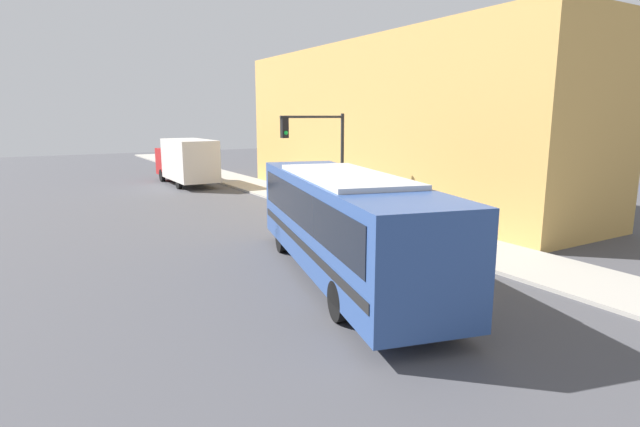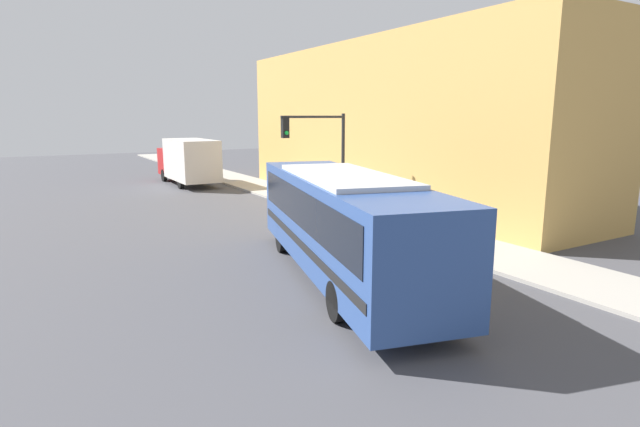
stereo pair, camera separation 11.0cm
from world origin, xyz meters
TOP-DOWN VIEW (x-y plane):
  - ground_plane at (0.00, 0.00)m, footprint 120.00×120.00m
  - sidewalk at (6.06, 20.00)m, footprint 3.12×70.00m
  - building_facade at (10.62, 13.05)m, footprint 6.00×24.10m
  - city_bus at (0.30, 2.43)m, footprint 5.23×11.21m
  - delivery_truck at (2.33, 25.38)m, footprint 2.49×7.68m
  - fire_hydrant at (5.10, 5.11)m, footprint 0.21×0.29m
  - traffic_light_pole at (4.06, 9.98)m, footprint 3.28×0.35m
  - parking_meter at (5.10, 10.90)m, footprint 0.14×0.14m
  - pedestrian_near_corner at (5.95, 14.89)m, footprint 0.34×0.34m
  - pedestrian_mid_block at (5.90, 5.04)m, footprint 0.34×0.34m

SIDE VIEW (x-z plane):
  - ground_plane at x=0.00m, z-range 0.00..0.00m
  - sidewalk at x=6.06m, z-range 0.00..0.12m
  - fire_hydrant at x=5.10m, z-range 0.12..0.87m
  - pedestrian_mid_block at x=5.90m, z-range 0.13..1.72m
  - parking_meter at x=5.10m, z-range 0.35..1.66m
  - pedestrian_near_corner at x=5.95m, z-range 0.15..2.02m
  - delivery_truck at x=2.33m, z-range 0.13..3.32m
  - city_bus at x=0.30m, z-range 0.24..3.38m
  - traffic_light_pole at x=4.06m, z-range 1.04..5.79m
  - building_facade at x=10.62m, z-range 0.00..8.69m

